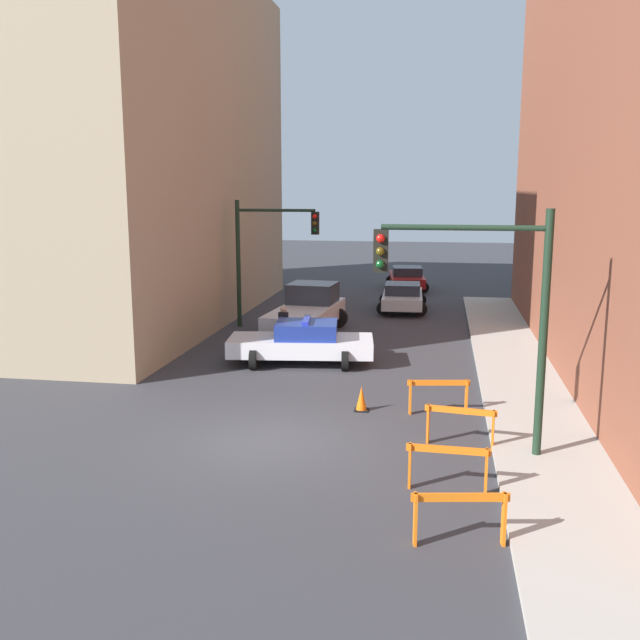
# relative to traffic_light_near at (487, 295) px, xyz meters

# --- Properties ---
(ground_plane) EXTENTS (120.00, 120.00, 0.00)m
(ground_plane) POSITION_rel_traffic_light_near_xyz_m (-4.73, 0.09, -3.53)
(ground_plane) COLOR #38383D
(sidewalk_right) EXTENTS (2.40, 44.00, 0.12)m
(sidewalk_right) POSITION_rel_traffic_light_near_xyz_m (1.47, 0.09, -3.47)
(sidewalk_right) COLOR #B2ADA3
(sidewalk_right) RESTS_ON ground_plane
(building_corner_left) EXTENTS (14.00, 20.00, 14.96)m
(building_corner_left) POSITION_rel_traffic_light_near_xyz_m (-16.73, 14.09, 3.95)
(building_corner_left) COLOR tan
(building_corner_left) RESTS_ON ground_plane
(traffic_light_near) EXTENTS (3.64, 0.35, 5.20)m
(traffic_light_near) POSITION_rel_traffic_light_near_xyz_m (0.00, 0.00, 0.00)
(traffic_light_near) COLOR black
(traffic_light_near) RESTS_ON sidewalk_right
(traffic_light_far) EXTENTS (3.44, 0.35, 5.20)m
(traffic_light_far) POSITION_rel_traffic_light_near_xyz_m (-8.03, 13.10, -0.13)
(traffic_light_far) COLOR black
(traffic_light_far) RESTS_ON ground_plane
(police_car) EXTENTS (4.89, 2.73, 1.52)m
(police_car) POSITION_rel_traffic_light_near_xyz_m (-5.36, 7.36, -2.81)
(police_car) COLOR white
(police_car) RESTS_ON ground_plane
(white_truck) EXTENTS (2.95, 5.55, 1.90)m
(white_truck) POSITION_rel_traffic_light_near_xyz_m (-6.10, 12.24, -2.62)
(white_truck) COLOR silver
(white_truck) RESTS_ON ground_plane
(parked_car_near) EXTENTS (2.38, 4.36, 1.31)m
(parked_car_near) POSITION_rel_traffic_light_near_xyz_m (-2.65, 18.05, -2.86)
(parked_car_near) COLOR silver
(parked_car_near) RESTS_ON ground_plane
(parked_car_mid) EXTENTS (2.56, 4.46, 1.31)m
(parked_car_mid) POSITION_rel_traffic_light_near_xyz_m (-2.78, 25.04, -2.86)
(parked_car_mid) COLOR maroon
(parked_car_mid) RESTS_ON ground_plane
(pedestrian_crossing) EXTENTS (0.51, 0.51, 1.66)m
(pedestrian_crossing) POSITION_rel_traffic_light_near_xyz_m (-6.30, 8.76, -2.67)
(pedestrian_crossing) COLOR #382D23
(pedestrian_crossing) RESTS_ON ground_plane
(barrier_front) EXTENTS (1.59, 0.41, 0.90)m
(barrier_front) POSITION_rel_traffic_light_near_xyz_m (-0.55, -4.05, -2.91)
(barrier_front) COLOR orange
(barrier_front) RESTS_ON ground_plane
(barrier_mid) EXTENTS (1.60, 0.21, 0.90)m
(barrier_mid) POSITION_rel_traffic_light_near_xyz_m (-0.73, -1.94, -2.91)
(barrier_mid) COLOR orange
(barrier_mid) RESTS_ON ground_plane
(barrier_back) EXTENTS (1.59, 0.37, 0.90)m
(barrier_back) POSITION_rel_traffic_light_near_xyz_m (-0.43, 0.53, -2.91)
(barrier_back) COLOR orange
(barrier_back) RESTS_ON ground_plane
(barrier_corner) EXTENTS (1.59, 0.40, 0.90)m
(barrier_corner) POSITION_rel_traffic_light_near_xyz_m (-0.92, 2.77, -2.91)
(barrier_corner) COLOR orange
(barrier_corner) RESTS_ON ground_plane
(traffic_cone) EXTENTS (0.36, 0.36, 0.66)m
(traffic_cone) POSITION_rel_traffic_light_near_xyz_m (-2.89, 2.72, -3.21)
(traffic_cone) COLOR black
(traffic_cone) RESTS_ON ground_plane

